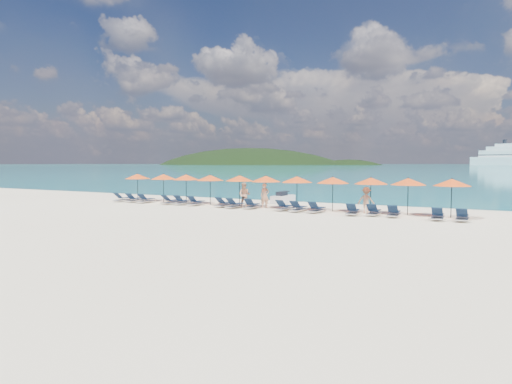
% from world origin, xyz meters
% --- Properties ---
extents(ground, '(1400.00, 1400.00, 0.00)m').
position_xyz_m(ground, '(0.00, 0.00, 0.00)').
color(ground, beige).
extents(sea, '(1600.00, 1300.00, 0.01)m').
position_xyz_m(sea, '(0.00, 660.00, 0.01)').
color(sea, '#1FA9B2').
rests_on(sea, ground).
extents(headland_main, '(374.00, 242.00, 126.50)m').
position_xyz_m(headland_main, '(-300.00, 540.00, -38.00)').
color(headland_main, black).
rests_on(headland_main, ground).
extents(headland_small, '(162.00, 126.00, 85.50)m').
position_xyz_m(headland_small, '(-150.00, 560.00, -35.00)').
color(headland_small, black).
rests_on(headland_small, ground).
extents(jetski, '(1.07, 2.55, 0.89)m').
position_xyz_m(jetski, '(-0.42, 8.27, 0.37)').
color(jetski, silver).
rests_on(jetski, ground).
extents(beachgoer_a, '(0.74, 0.73, 1.71)m').
position_xyz_m(beachgoer_a, '(0.00, 4.30, 0.86)').
color(beachgoer_a, tan).
rests_on(beachgoer_a, ground).
extents(beachgoer_b, '(0.92, 0.63, 1.75)m').
position_xyz_m(beachgoer_b, '(-1.50, 4.10, 0.88)').
color(beachgoer_b, tan).
rests_on(beachgoer_b, ground).
extents(beachgoer_c, '(1.06, 0.50, 1.64)m').
position_xyz_m(beachgoer_c, '(6.94, 4.52, 0.82)').
color(beachgoer_c, tan).
rests_on(beachgoer_c, ground).
extents(umbrella_0, '(2.10, 2.10, 2.28)m').
position_xyz_m(umbrella_0, '(-11.87, 4.52, 2.02)').
color(umbrella_0, black).
rests_on(umbrella_0, ground).
extents(umbrella_1, '(2.10, 2.10, 2.28)m').
position_xyz_m(umbrella_1, '(-9.32, 4.74, 2.02)').
color(umbrella_1, black).
rests_on(umbrella_1, ground).
extents(umbrella_2, '(2.10, 2.10, 2.28)m').
position_xyz_m(umbrella_2, '(-7.07, 4.75, 2.02)').
color(umbrella_2, black).
rests_on(umbrella_2, ground).
extents(umbrella_3, '(2.10, 2.10, 2.28)m').
position_xyz_m(umbrella_3, '(-4.69, 4.53, 2.02)').
color(umbrella_3, black).
rests_on(umbrella_3, ground).
extents(umbrella_4, '(2.10, 2.10, 2.28)m').
position_xyz_m(umbrella_4, '(-2.28, 4.76, 2.02)').
color(umbrella_4, black).
rests_on(umbrella_4, ground).
extents(umbrella_5, '(2.10, 2.10, 2.28)m').
position_xyz_m(umbrella_5, '(-0.06, 4.59, 2.02)').
color(umbrella_5, black).
rests_on(umbrella_5, ground).
extents(umbrella_6, '(2.10, 2.10, 2.28)m').
position_xyz_m(umbrella_6, '(2.24, 4.66, 2.02)').
color(umbrella_6, black).
rests_on(umbrella_6, ground).
extents(umbrella_7, '(2.10, 2.10, 2.28)m').
position_xyz_m(umbrella_7, '(4.76, 4.58, 2.02)').
color(umbrella_7, black).
rests_on(umbrella_7, ground).
extents(umbrella_8, '(2.10, 2.10, 2.28)m').
position_xyz_m(umbrella_8, '(7.16, 4.71, 2.02)').
color(umbrella_8, black).
rests_on(umbrella_8, ground).
extents(umbrella_9, '(2.10, 2.10, 2.28)m').
position_xyz_m(umbrella_9, '(9.36, 4.74, 2.02)').
color(umbrella_9, black).
rests_on(umbrella_9, ground).
extents(umbrella_10, '(2.10, 2.10, 2.28)m').
position_xyz_m(umbrella_10, '(11.73, 4.71, 2.02)').
color(umbrella_10, black).
rests_on(umbrella_10, ground).
extents(lounger_0, '(0.74, 1.74, 0.66)m').
position_xyz_m(lounger_0, '(-12.37, 3.38, 0.24)').
color(lounger_0, silver).
rests_on(lounger_0, ground).
extents(lounger_1, '(0.78, 1.75, 0.66)m').
position_xyz_m(lounger_1, '(-11.16, 3.40, 0.24)').
color(lounger_1, silver).
rests_on(lounger_1, ground).
extents(lounger_2, '(0.79, 1.76, 0.66)m').
position_xyz_m(lounger_2, '(-9.96, 3.42, 0.24)').
color(lounger_2, silver).
rests_on(lounger_2, ground).
extents(lounger_3, '(0.79, 1.75, 0.66)m').
position_xyz_m(lounger_3, '(-7.53, 3.44, 0.24)').
color(lounger_3, silver).
rests_on(lounger_3, ground).
extents(lounger_4, '(0.75, 1.74, 0.66)m').
position_xyz_m(lounger_4, '(-6.57, 3.58, 0.24)').
color(lounger_4, silver).
rests_on(lounger_4, ground).
extents(lounger_5, '(0.67, 1.72, 0.66)m').
position_xyz_m(lounger_5, '(-5.23, 3.48, 0.24)').
color(lounger_5, silver).
rests_on(lounger_5, ground).
extents(lounger_6, '(0.75, 1.74, 0.66)m').
position_xyz_m(lounger_6, '(-2.84, 3.58, 0.24)').
color(lounger_6, silver).
rests_on(lounger_6, ground).
extents(lounger_7, '(0.71, 1.73, 0.66)m').
position_xyz_m(lounger_7, '(-1.78, 3.30, 0.24)').
color(lounger_7, silver).
rests_on(lounger_7, ground).
extents(lounger_8, '(0.79, 1.75, 0.66)m').
position_xyz_m(lounger_8, '(-0.59, 3.52, 0.24)').
color(lounger_8, silver).
rests_on(lounger_8, ground).
extents(lounger_9, '(0.74, 1.74, 0.66)m').
position_xyz_m(lounger_9, '(1.85, 3.50, 0.24)').
color(lounger_9, silver).
rests_on(lounger_9, ground).
extents(lounger_10, '(0.69, 1.72, 0.66)m').
position_xyz_m(lounger_10, '(2.90, 3.33, 0.24)').
color(lounger_10, silver).
rests_on(lounger_10, ground).
extents(lounger_11, '(0.74, 1.74, 0.66)m').
position_xyz_m(lounger_11, '(4.14, 3.32, 0.24)').
color(lounger_11, silver).
rests_on(lounger_11, ground).
extents(lounger_12, '(0.77, 1.75, 0.66)m').
position_xyz_m(lounger_12, '(6.46, 3.22, 0.24)').
color(lounger_12, silver).
rests_on(lounger_12, ground).
extents(lounger_13, '(0.63, 1.70, 0.66)m').
position_xyz_m(lounger_13, '(7.64, 3.54, 0.24)').
color(lounger_13, silver).
rests_on(lounger_13, ground).
extents(lounger_14, '(0.68, 1.72, 0.66)m').
position_xyz_m(lounger_14, '(8.80, 3.46, 0.24)').
color(lounger_14, silver).
rests_on(lounger_14, ground).
extents(lounger_15, '(0.65, 1.71, 0.66)m').
position_xyz_m(lounger_15, '(11.16, 3.19, 0.24)').
color(lounger_15, silver).
rests_on(lounger_15, ground).
extents(lounger_16, '(0.66, 1.71, 0.66)m').
position_xyz_m(lounger_16, '(12.37, 3.28, 0.24)').
color(lounger_16, silver).
rests_on(lounger_16, ground).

